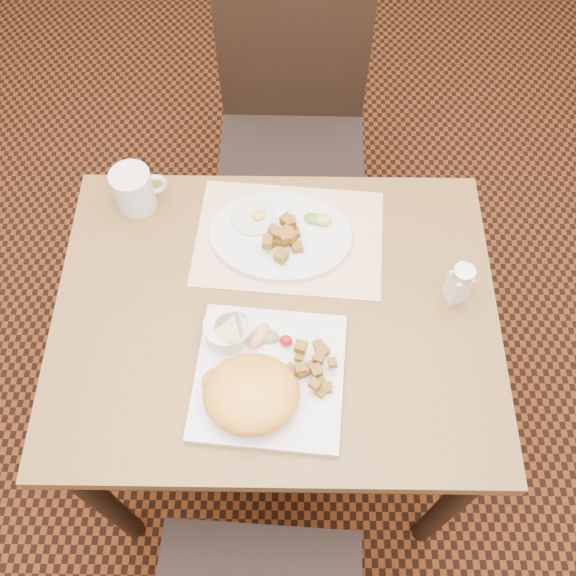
# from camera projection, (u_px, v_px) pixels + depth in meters

# --- Properties ---
(ground) EXTENTS (8.00, 8.00, 0.00)m
(ground) POSITION_uv_depth(u_px,v_px,m) (280.00, 426.00, 1.95)
(ground) COLOR black
(ground) RESTS_ON ground
(table) EXTENTS (0.90, 0.70, 0.75)m
(table) POSITION_uv_depth(u_px,v_px,m) (276.00, 335.00, 1.39)
(table) COLOR brown
(table) RESTS_ON ground
(chair_far) EXTENTS (0.42, 0.43, 0.97)m
(chair_far) POSITION_uv_depth(u_px,v_px,m) (292.00, 123.00, 1.84)
(chair_far) COLOR black
(chair_far) RESTS_ON ground
(placemat) EXTENTS (0.42, 0.31, 0.00)m
(placemat) POSITION_uv_depth(u_px,v_px,m) (289.00, 238.00, 1.38)
(placemat) COLOR white
(placemat) RESTS_ON table
(plate_square) EXTENTS (0.30, 0.30, 0.02)m
(plate_square) POSITION_uv_depth(u_px,v_px,m) (269.00, 377.00, 1.22)
(plate_square) COLOR silver
(plate_square) RESTS_ON table
(plate_oval) EXTENTS (0.32, 0.25, 0.02)m
(plate_oval) POSITION_uv_depth(u_px,v_px,m) (281.00, 236.00, 1.38)
(plate_oval) COLOR silver
(plate_oval) RESTS_ON placemat
(hollandaise_mound) EXTENTS (0.18, 0.16, 0.07)m
(hollandaise_mound) POSITION_uv_depth(u_px,v_px,m) (250.00, 394.00, 1.16)
(hollandaise_mound) COLOR #F5A130
(hollandaise_mound) RESTS_ON plate_square
(ramekin) EXTENTS (0.09, 0.09, 0.05)m
(ramekin) POSITION_uv_depth(u_px,v_px,m) (227.00, 330.00, 1.23)
(ramekin) COLOR silver
(ramekin) RESTS_ON plate_square
(garnish_sq) EXTENTS (0.09, 0.07, 0.03)m
(garnish_sq) POSITION_uv_depth(u_px,v_px,m) (267.00, 337.00, 1.24)
(garnish_sq) COLOR #387223
(garnish_sq) RESTS_ON plate_square
(fried_egg) EXTENTS (0.10, 0.10, 0.02)m
(fried_egg) POSITION_uv_depth(u_px,v_px,m) (255.00, 217.00, 1.39)
(fried_egg) COLOR white
(fried_egg) RESTS_ON plate_oval
(garnish_ov) EXTENTS (0.06, 0.04, 0.02)m
(garnish_ov) POSITION_uv_depth(u_px,v_px,m) (319.00, 219.00, 1.38)
(garnish_ov) COLOR #387223
(garnish_ov) RESTS_ON plate_oval
(salt_shaker) EXTENTS (0.05, 0.05, 0.10)m
(salt_shaker) POSITION_uv_depth(u_px,v_px,m) (459.00, 283.00, 1.27)
(salt_shaker) COLOR white
(salt_shaker) RESTS_ON table
(coffee_mug) EXTENTS (0.12, 0.09, 0.10)m
(coffee_mug) POSITION_uv_depth(u_px,v_px,m) (135.00, 189.00, 1.39)
(coffee_mug) COLOR silver
(coffee_mug) RESTS_ON table
(home_fries_sq) EXTENTS (0.10, 0.12, 0.03)m
(home_fries_sq) POSITION_uv_depth(u_px,v_px,m) (311.00, 367.00, 1.20)
(home_fries_sq) COLOR #956418
(home_fries_sq) RESTS_ON plate_square
(home_fries_ov) EXTENTS (0.09, 0.11, 0.04)m
(home_fries_ov) POSITION_uv_depth(u_px,v_px,m) (284.00, 236.00, 1.34)
(home_fries_ov) COLOR #956418
(home_fries_ov) RESTS_ON plate_oval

